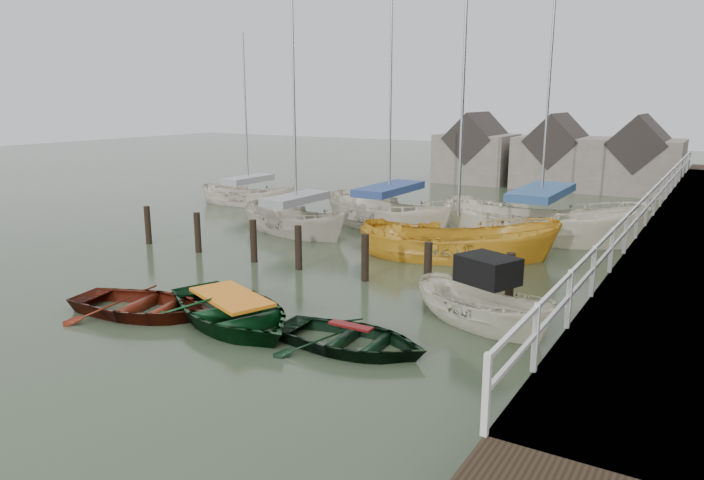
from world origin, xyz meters
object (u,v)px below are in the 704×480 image
Objects in this scene: motorboat at (483,320)px; sailboat_e at (249,203)px; sailboat_a at (297,231)px; sailboat_b at (389,226)px; sailboat_c at (457,257)px; sailboat_d at (539,237)px; rowboat_dkgreen at (351,349)px; rowboat_green at (232,324)px; rowboat_red at (144,315)px.

motorboat is 0.46× the size of sailboat_e.
sailboat_a is 3.87m from sailboat_b.
sailboat_d reaches higher than sailboat_c.
sailboat_a is 0.82× the size of sailboat_b.
sailboat_a is at bearing 80.74° from motorboat.
motorboat is at bearing -121.03° from sailboat_b.
rowboat_dkgreen is 0.81× the size of motorboat.
rowboat_dkgreen is 12.98m from sailboat_b.
rowboat_green is 9.02m from sailboat_c.
rowboat_dkgreen is 8.64m from sailboat_c.
rowboat_red is 2.41m from rowboat_green.
sailboat_c is at bearing -78.24° from sailboat_a.
rowboat_green is at bearing -151.80° from sailboat_e.
rowboat_dkgreen is 0.28× the size of sailboat_b.
sailboat_a is 7.01m from sailboat_c.
sailboat_e is at bearing 44.33° from rowboat_dkgreen.
motorboat is 6.41m from sailboat_c.
rowboat_dkgreen is (3.18, 0.19, 0.00)m from rowboat_green.
rowboat_red is at bearing 95.98° from rowboat_dkgreen.
sailboat_c is 13.95m from sailboat_e.
sailboat_d is at bearing -35.46° from rowboat_red.
sailboat_b is at bearing 21.95° from rowboat_dkgreen.
rowboat_red is 16.57m from sailboat_e.
rowboat_green is 5.94m from motorboat.
rowboat_green is 13.65m from sailboat_d.
rowboat_green is at bearing -136.72° from sailboat_a.
sailboat_c is at bearing 49.88° from motorboat.
rowboat_red is 10.16m from sailboat_a.
sailboat_c is at bearing -120.79° from sailboat_e.
sailboat_b is 5.40m from sailboat_c.
sailboat_b is 1.10× the size of sailboat_c.
sailboat_d is at bearing -59.27° from sailboat_b.
sailboat_a is (-8.05, 9.02, 0.06)m from rowboat_dkgreen.
sailboat_e is (-11.00, 13.49, 0.07)m from rowboat_green.
motorboat is at bearing -35.91° from rowboat_dkgreen.
sailboat_c is (-2.96, 5.69, -0.10)m from motorboat.
rowboat_red is 0.37× the size of sailboat_a.
sailboat_d is at bearing 30.25° from motorboat.
sailboat_c is at bearing 159.69° from sailboat_d.
rowboat_red is 0.89× the size of motorboat.
rowboat_dkgreen is 0.34× the size of sailboat_a.
sailboat_a is at bearing 66.64° from sailboat_c.
rowboat_green is 1.29× the size of rowboat_dkgreen.
sailboat_c is 0.91× the size of sailboat_d.
motorboat is 0.38× the size of sailboat_c.
rowboat_dkgreen is 12.09m from sailboat_a.
sailboat_e is (-16.08, 10.41, -0.04)m from motorboat.
rowboat_red is 5.57m from rowboat_dkgreen.
rowboat_red reaches higher than rowboat_dkgreen.
rowboat_red is 8.29m from motorboat.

